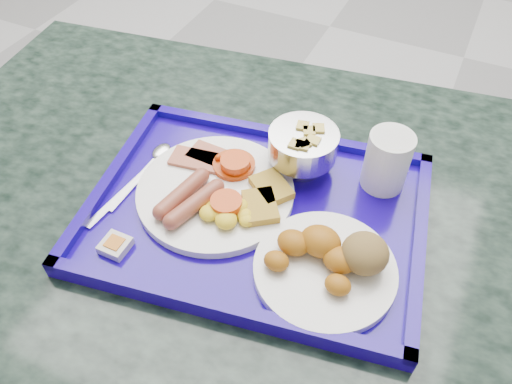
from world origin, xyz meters
TOP-DOWN VIEW (x-y plane):
  - floor at (0.00, 0.00)m, footprint 6.00×6.00m
  - table at (0.42, -1.14)m, footprint 1.26×0.93m
  - tray at (0.46, -1.17)m, footprint 0.54×0.43m
  - main_plate at (0.39, -1.17)m, footprint 0.24×0.24m
  - bread_plate at (0.59, -1.22)m, footprint 0.19×0.19m
  - fruit_bowl at (0.48, -1.06)m, footprint 0.11×0.11m
  - juice_cup at (0.61, -1.04)m, footprint 0.07×0.07m
  - spoon at (0.26, -1.15)m, footprint 0.03×0.16m
  - knife at (0.26, -1.22)m, footprint 0.03×0.18m
  - jam_packet at (0.31, -1.32)m, footprint 0.04×0.04m

SIDE VIEW (x-z plane):
  - floor at x=0.00m, z-range 0.00..0.00m
  - table at x=0.42m, z-range 0.18..0.90m
  - tray at x=0.46m, z-range 0.72..0.75m
  - knife at x=0.26m, z-range 0.74..0.75m
  - spoon at x=0.26m, z-range 0.74..0.75m
  - jam_packet at x=0.31m, z-range 0.74..0.76m
  - main_plate at x=0.39m, z-range 0.74..0.77m
  - bread_plate at x=0.59m, z-range 0.73..0.79m
  - fruit_bowl at x=0.48m, z-range 0.75..0.83m
  - juice_cup at x=0.61m, z-range 0.75..0.84m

